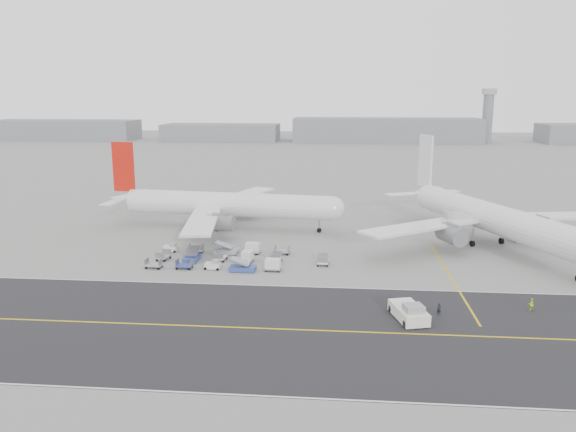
# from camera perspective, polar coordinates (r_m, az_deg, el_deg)

# --- Properties ---
(ground) EXTENTS (700.00, 700.00, 0.00)m
(ground) POSITION_cam_1_polar(r_m,az_deg,el_deg) (88.18, -2.85, -6.59)
(ground) COLOR gray
(ground) RESTS_ON ground
(taxiway) EXTENTS (220.00, 59.00, 0.03)m
(taxiway) POSITION_cam_1_polar(r_m,az_deg,el_deg) (70.97, -0.78, -11.41)
(taxiway) COLOR #28272A
(taxiway) RESTS_ON ground
(horizon_buildings) EXTENTS (520.00, 28.00, 28.00)m
(horizon_buildings) POSITION_cam_1_polar(r_m,az_deg,el_deg) (344.24, 8.19, 7.49)
(horizon_buildings) COLOR gray
(horizon_buildings) RESTS_ON ground
(control_tower) EXTENTS (7.00, 7.00, 31.25)m
(control_tower) POSITION_cam_1_polar(r_m,az_deg,el_deg) (358.81, 19.63, 9.70)
(control_tower) COLOR gray
(control_tower) RESTS_ON ground
(airliner_a) EXTENTS (52.76, 51.93, 18.22)m
(airliner_a) POSITION_cam_1_polar(r_m,az_deg,el_deg) (121.57, -6.65, 1.21)
(airliner_a) COLOR silver
(airliner_a) RESTS_ON ground
(airliner_b) EXTENTS (52.33, 53.43, 19.40)m
(airliner_b) POSITION_cam_1_polar(r_m,az_deg,el_deg) (113.14, 19.83, -0.12)
(airliner_b) COLOR silver
(airliner_b) RESTS_ON ground
(pushback_tug) EXTENTS (4.87, 8.96, 2.53)m
(pushback_tug) POSITION_cam_1_polar(r_m,az_deg,el_deg) (74.94, 12.20, -9.53)
(pushback_tug) COLOR white
(pushback_tug) RESTS_ON ground
(jet_bridge) EXTENTS (17.03, 6.59, 6.35)m
(jet_bridge) POSITION_cam_1_polar(r_m,az_deg,el_deg) (115.54, 19.37, -0.42)
(jet_bridge) COLOR gray
(jet_bridge) RESTS_ON ground
(gse_cluster) EXTENTS (30.06, 20.40, 2.12)m
(gse_cluster) POSITION_cam_1_polar(r_m,az_deg,el_deg) (98.81, -6.94, -4.56)
(gse_cluster) COLOR #99999E
(gse_cluster) RESTS_ON ground
(stray_dolly) EXTENTS (1.90, 2.97, 1.79)m
(stray_dolly) POSITION_cam_1_polar(r_m,az_deg,el_deg) (96.18, 3.57, -4.97)
(stray_dolly) COLOR silver
(stray_dolly) RESTS_ON ground
(ground_crew_a) EXTENTS (0.67, 0.51, 1.66)m
(ground_crew_a) POSITION_cam_1_polar(r_m,az_deg,el_deg) (77.35, 15.09, -9.14)
(ground_crew_a) COLOR black
(ground_crew_a) RESTS_ON ground
(ground_crew_b) EXTENTS (0.92, 0.77, 1.71)m
(ground_crew_b) POSITION_cam_1_polar(r_m,az_deg,el_deg) (83.09, 23.45, -8.22)
(ground_crew_b) COLOR #BCE61B
(ground_crew_b) RESTS_ON ground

